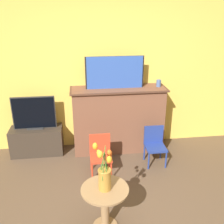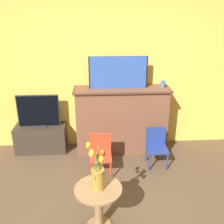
{
  "view_description": "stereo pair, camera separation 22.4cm",
  "coord_description": "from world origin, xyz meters",
  "views": [
    {
      "loc": [
        -0.37,
        -2.01,
        2.24
      ],
      "look_at": [
        0.03,
        1.14,
        0.97
      ],
      "focal_mm": 42.0,
      "sensor_mm": 36.0,
      "label": 1
    },
    {
      "loc": [
        -0.15,
        -2.03,
        2.24
      ],
      "look_at": [
        0.03,
        1.14,
        0.97
      ],
      "focal_mm": 42.0,
      "sensor_mm": 36.0,
      "label": 2
    }
  ],
  "objects": [
    {
      "name": "wall_back",
      "position": [
        0.0,
        2.13,
        1.35
      ],
      "size": [
        8.0,
        0.06,
        2.7
      ],
      "color": "#EAC651",
      "rests_on": "ground"
    },
    {
      "name": "vase_tulips",
      "position": [
        -0.17,
        0.18,
        0.7
      ],
      "size": [
        0.2,
        0.23,
        0.52
      ],
      "color": "#B78433",
      "rests_on": "side_table"
    },
    {
      "name": "side_table",
      "position": [
        -0.17,
        0.18,
        0.33
      ],
      "size": [
        0.5,
        0.5,
        0.51
      ],
      "color": "#99754C",
      "rests_on": "ground"
    },
    {
      "name": "chair_blue",
      "position": [
        0.72,
        1.39,
        0.32
      ],
      "size": [
        0.3,
        0.3,
        0.58
      ],
      "color": "navy",
      "rests_on": "ground"
    },
    {
      "name": "tv_monitor",
      "position": [
        -1.1,
        1.91,
        0.7
      ],
      "size": [
        0.67,
        0.12,
        0.53
      ],
      "color": "#2D2D2D",
      "rests_on": "tv_stand"
    },
    {
      "name": "tv_stand",
      "position": [
        -1.1,
        1.9,
        0.22
      ],
      "size": [
        0.82,
        0.35,
        0.45
      ],
      "color": "#382D23",
      "rests_on": "ground"
    },
    {
      "name": "fireplace_mantel",
      "position": [
        0.23,
        1.88,
        0.55
      ],
      "size": [
        1.51,
        0.47,
        1.07
      ],
      "color": "brown",
      "rests_on": "ground"
    },
    {
      "name": "mantel_candle",
      "position": [
        0.87,
        1.88,
        1.12
      ],
      "size": [
        0.07,
        0.07,
        0.11
      ],
      "color": "#4C6699",
      "rests_on": "fireplace_mantel"
    },
    {
      "name": "painting",
      "position": [
        0.17,
        1.89,
        1.32
      ],
      "size": [
        0.9,
        0.03,
        0.5
      ],
      "color": "black",
      "rests_on": "fireplace_mantel"
    },
    {
      "name": "chair_red",
      "position": [
        -0.12,
        1.22,
        0.32
      ],
      "size": [
        0.3,
        0.3,
        0.58
      ],
      "color": "red",
      "rests_on": "ground"
    }
  ]
}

